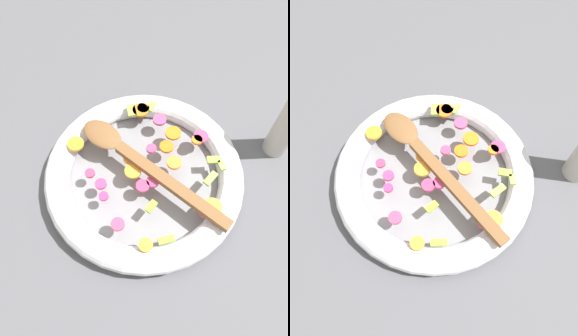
# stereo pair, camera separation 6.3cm
# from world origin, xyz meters

# --- Properties ---
(ground_plane) EXTENTS (4.00, 4.00, 0.00)m
(ground_plane) POSITION_xyz_m (0.00, 0.00, 0.00)
(ground_plane) COLOR #4C4C51
(skillet) EXTENTS (0.40, 0.40, 0.05)m
(skillet) POSITION_xyz_m (0.00, 0.00, 0.02)
(skillet) COLOR slate
(skillet) RESTS_ON ground_plane
(chopped_vegetables) EXTENTS (0.33, 0.29, 0.01)m
(chopped_vegetables) POSITION_xyz_m (0.01, 0.03, 0.05)
(chopped_vegetables) COLOR orange
(chopped_vegetables) RESTS_ON skillet
(wooden_spoon) EXTENTS (0.35, 0.08, 0.01)m
(wooden_spoon) POSITION_xyz_m (-0.02, 0.00, 0.06)
(wooden_spoon) COLOR brown
(wooden_spoon) RESTS_ON chopped_vegetables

